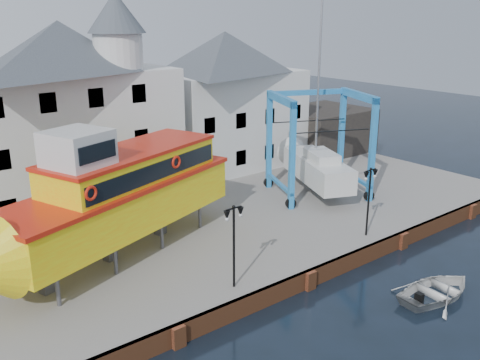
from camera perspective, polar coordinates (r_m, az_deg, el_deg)
ground at (r=28.51m, az=7.37°, el=-11.43°), size 140.00×140.00×0.00m
hardstanding at (r=36.01m, az=-5.23°, el=-4.11°), size 44.00×22.00×1.00m
quay_wall at (r=28.34m, az=7.25°, el=-10.47°), size 44.00×0.47×1.00m
building_white_main at (r=38.45m, az=-17.85°, el=7.12°), size 14.00×8.30×14.00m
building_white_right at (r=45.76m, az=-1.56°, el=8.56°), size 12.00×8.00×11.20m
shed_dark at (r=51.60m, az=8.77°, el=5.33°), size 8.00×7.00×4.00m
lamp_post_left at (r=25.07m, az=-0.67°, el=-4.90°), size 1.12×0.32×4.20m
lamp_post_right at (r=31.82m, az=13.68°, el=-0.47°), size 1.12×0.32×4.20m
tour_boat at (r=28.60m, az=-14.08°, el=-1.92°), size 17.27×9.43×7.36m
travel_lift at (r=39.59m, az=7.83°, el=2.15°), size 8.04×9.50×14.08m
motorboat_b at (r=29.33m, az=20.23°, el=-11.59°), size 4.90×3.69×0.96m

